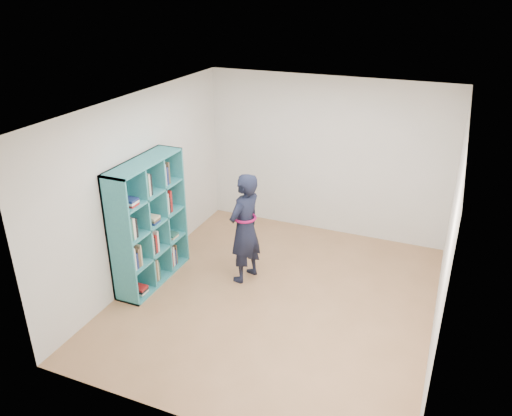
% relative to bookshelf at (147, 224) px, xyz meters
% --- Properties ---
extents(floor, '(4.50, 4.50, 0.00)m').
position_rel_bookshelf_xyz_m(floor, '(1.83, 0.21, -0.87)').
color(floor, '#976B44').
rests_on(floor, ground).
extents(ceiling, '(4.50, 4.50, 0.00)m').
position_rel_bookshelf_xyz_m(ceiling, '(1.83, 0.21, 1.73)').
color(ceiling, white).
rests_on(ceiling, wall_back).
extents(wall_left, '(0.02, 4.50, 2.60)m').
position_rel_bookshelf_xyz_m(wall_left, '(-0.17, 0.21, 0.43)').
color(wall_left, silver).
rests_on(wall_left, floor).
extents(wall_right, '(0.02, 4.50, 2.60)m').
position_rel_bookshelf_xyz_m(wall_right, '(3.83, 0.21, 0.43)').
color(wall_right, silver).
rests_on(wall_right, floor).
extents(wall_back, '(4.00, 0.02, 2.60)m').
position_rel_bookshelf_xyz_m(wall_back, '(1.83, 2.46, 0.43)').
color(wall_back, silver).
rests_on(wall_back, floor).
extents(wall_front, '(4.00, 0.02, 2.60)m').
position_rel_bookshelf_xyz_m(wall_front, '(1.83, -2.04, 0.43)').
color(wall_front, silver).
rests_on(wall_front, floor).
extents(bookshelf, '(0.39, 1.34, 1.79)m').
position_rel_bookshelf_xyz_m(bookshelf, '(0.00, 0.00, 0.00)').
color(bookshelf, teal).
rests_on(bookshelf, floor).
extents(person, '(0.52, 0.66, 1.59)m').
position_rel_bookshelf_xyz_m(person, '(1.23, 0.52, -0.08)').
color(person, black).
rests_on(person, floor).
extents(smartphone, '(0.02, 0.09, 0.12)m').
position_rel_bookshelf_xyz_m(smartphone, '(1.13, 0.65, 0.03)').
color(smartphone, silver).
rests_on(smartphone, person).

